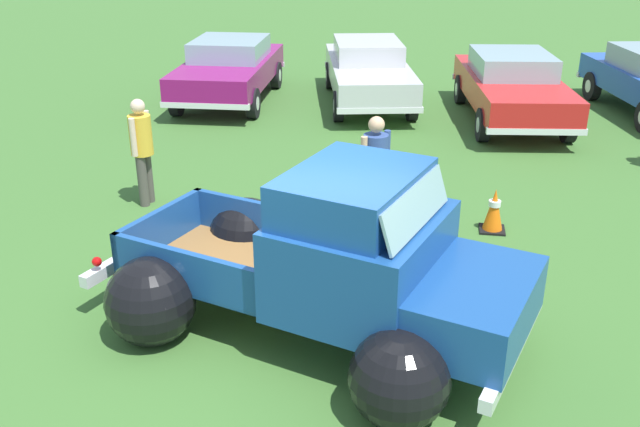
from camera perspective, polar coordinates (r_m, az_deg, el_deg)
The scene contains 8 objects.
ground_plane at distance 7.82m, azimuth -1.17°, elevation -9.23°, with size 80.00×80.00×0.00m, color #3D6B2D.
vintage_pickup_truck at distance 7.27m, azimuth 1.46°, elevation -4.99°, with size 4.99×3.80×1.96m.
show_car_0 at distance 16.97m, azimuth -7.38°, elevation 11.66°, with size 2.10×4.50×1.43m.
show_car_1 at distance 16.67m, azimuth 3.92°, elevation 11.58°, with size 2.72×4.98×1.43m.
show_car_2 at distance 15.71m, azimuth 15.29°, elevation 10.07°, with size 2.43×4.83×1.43m.
spectator_1 at distance 9.66m, azimuth 4.49°, elevation 3.71°, with size 0.48×0.48×1.69m.
spectator_2 at distance 10.96m, azimuth -14.27°, elevation 5.37°, with size 0.37×0.54×1.66m.
lane_cone_0 at distance 10.21m, azimuth 13.94°, elevation 0.24°, with size 0.36×0.36×0.63m.
Camera 1 is at (1.24, -6.45, 4.24)m, focal length 39.42 mm.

